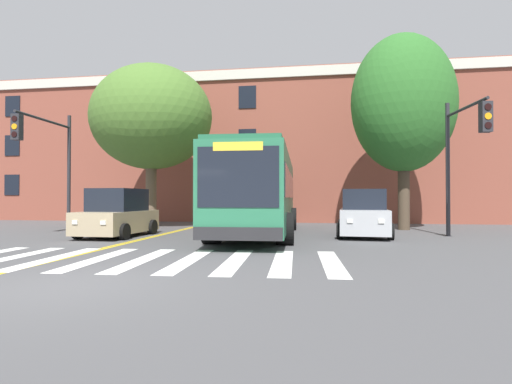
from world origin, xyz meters
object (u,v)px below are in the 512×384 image
Objects in this scene: traffic_light_far_corner at (49,150)px; street_tree_curbside_large at (403,104)px; car_tan_near_lane at (118,215)px; car_silver_far_lane at (364,215)px; street_tree_curbside_small at (151,118)px; city_bus at (259,191)px; traffic_light_near_corner at (463,144)px.

traffic_light_far_corner is 16.29m from street_tree_curbside_large.
car_silver_far_lane is (9.53, 1.43, -0.01)m from car_tan_near_lane.
street_tree_curbside_small is at bearing 161.08° from car_silver_far_lane.
street_tree_curbside_large reaches higher than traffic_light_far_corner.
street_tree_curbside_small is (-0.77, 4.96, 4.81)m from car_tan_near_lane.
street_tree_curbside_large is (6.42, 3.55, 4.22)m from city_bus.
traffic_light_near_corner is at bearing -0.78° from traffic_light_far_corner.
city_bus is 8.02m from street_tree_curbside_small.
city_bus is 2.97× the size of car_tan_near_lane.
car_tan_near_lane is 13.29m from traffic_light_near_corner.
car_tan_near_lane is 0.42× the size of street_tree_curbside_small.
car_tan_near_lane is at bearing -81.17° from street_tree_curbside_small.
traffic_light_near_corner is (13.00, 0.88, 2.62)m from car_tan_near_lane.
car_silver_far_lane is at bearing -2.13° from city_bus.
city_bus is 9.36m from traffic_light_far_corner.
street_tree_curbside_small is (-6.16, 3.38, 3.88)m from city_bus.
car_tan_near_lane is 9.64m from car_silver_far_lane.
traffic_light_near_corner is 14.53m from street_tree_curbside_small.
car_silver_far_lane is 13.60m from traffic_light_far_corner.
traffic_light_far_corner is (-9.17, -0.48, 1.80)m from city_bus.
city_bus reaches higher than car_silver_far_lane.
traffic_light_far_corner is at bearing -177.00° from city_bus.
street_tree_curbside_small reaches higher than car_silver_far_lane.
car_silver_far_lane is at bearing 1.40° from traffic_light_far_corner.
traffic_light_far_corner is at bearing -178.60° from car_silver_far_lane.
city_bus is at bearing 177.87° from car_silver_far_lane.
street_tree_curbside_small is at bearing 151.26° from city_bus.
traffic_light_far_corner is 0.60× the size of street_tree_curbside_small.
car_silver_far_lane is 0.71× the size of traffic_light_far_corner.
traffic_light_far_corner is at bearing -165.52° from street_tree_curbside_large.
car_tan_near_lane is 0.72× the size of traffic_light_near_corner.
street_tree_curbside_large is at bearing 0.77° from street_tree_curbside_small.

